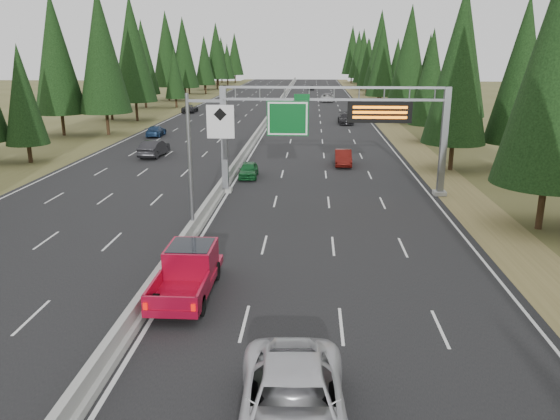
% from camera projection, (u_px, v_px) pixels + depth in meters
% --- Properties ---
extents(road, '(32.00, 260.00, 0.08)m').
position_uv_depth(road, '(268.00, 120.00, 84.22)').
color(road, black).
rests_on(road, ground).
extents(shoulder_right, '(3.60, 260.00, 0.06)m').
position_uv_depth(shoulder_right, '(385.00, 121.00, 83.22)').
color(shoulder_right, olive).
rests_on(shoulder_right, ground).
extents(shoulder_left, '(3.60, 260.00, 0.06)m').
position_uv_depth(shoulder_left, '(155.00, 120.00, 85.22)').
color(shoulder_left, '#4E4D24').
rests_on(shoulder_left, ground).
extents(median_barrier, '(0.70, 260.00, 0.85)m').
position_uv_depth(median_barrier, '(268.00, 118.00, 84.12)').
color(median_barrier, gray).
rests_on(median_barrier, road).
extents(sign_gantry, '(16.75, 0.98, 7.80)m').
position_uv_depth(sign_gantry, '(342.00, 124.00, 39.01)').
color(sign_gantry, slate).
rests_on(sign_gantry, road).
extents(hov_sign_pole, '(2.80, 0.50, 8.00)m').
position_uv_depth(hov_sign_pole, '(200.00, 155.00, 30.12)').
color(hov_sign_pole, slate).
rests_on(hov_sign_pole, road).
extents(tree_row_right, '(12.28, 239.30, 18.89)m').
position_uv_depth(tree_row_right, '(432.00, 57.00, 68.81)').
color(tree_row_right, black).
rests_on(tree_row_right, ground).
extents(tree_row_left, '(12.03, 238.58, 18.69)m').
position_uv_depth(tree_row_left, '(96.00, 58.00, 71.61)').
color(tree_row_left, black).
rests_on(tree_row_left, ground).
extents(silver_minivan, '(3.31, 6.68, 1.82)m').
position_uv_depth(silver_minivan, '(293.00, 407.00, 14.71)').
color(silver_minivan, silver).
rests_on(silver_minivan, road).
extents(red_pickup, '(2.15, 6.03, 1.97)m').
position_uv_depth(red_pickup, '(189.00, 267.00, 23.78)').
color(red_pickup, black).
rests_on(red_pickup, road).
extents(car_ahead_green, '(1.63, 3.80, 1.28)m').
position_uv_depth(car_ahead_green, '(248.00, 170.00, 45.60)').
color(car_ahead_green, '#135626').
rests_on(car_ahead_green, road).
extents(car_ahead_dkred, '(1.58, 4.33, 1.42)m').
position_uv_depth(car_ahead_dkred, '(343.00, 158.00, 50.51)').
color(car_ahead_dkred, '#500F0B').
rests_on(car_ahead_dkred, road).
extents(car_ahead_dkgrey, '(2.17, 5.26, 1.52)m').
position_uv_depth(car_ahead_dkgrey, '(346.00, 119.00, 79.70)').
color(car_ahead_dkgrey, black).
rests_on(car_ahead_dkgrey, road).
extents(car_ahead_white, '(3.04, 6.01, 1.63)m').
position_uv_depth(car_ahead_white, '(327.00, 98.00, 115.07)').
color(car_ahead_white, '#BDBDBD').
rests_on(car_ahead_white, road).
extents(car_ahead_far, '(1.84, 4.12, 1.38)m').
position_uv_depth(car_ahead_far, '(311.00, 87.00, 150.24)').
color(car_ahead_far, black).
rests_on(car_ahead_far, road).
extents(car_onc_near, '(2.07, 5.10, 1.65)m').
position_uv_depth(car_onc_near, '(154.00, 148.00, 54.77)').
color(car_onc_near, black).
rests_on(car_onc_near, road).
extents(car_onc_blue, '(2.03, 4.59, 1.31)m').
position_uv_depth(car_onc_blue, '(156.00, 131.00, 67.92)').
color(car_onc_blue, navy).
rests_on(car_onc_blue, road).
extents(car_onc_white, '(2.09, 4.31, 1.42)m').
position_uv_depth(car_onc_white, '(229.00, 111.00, 90.21)').
color(car_onc_white, '#B3B3B3').
rests_on(car_onc_white, road).
extents(car_onc_far, '(2.22, 4.77, 1.32)m').
position_uv_depth(car_onc_far, '(190.00, 109.00, 94.74)').
color(car_onc_far, black).
rests_on(car_onc_far, road).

